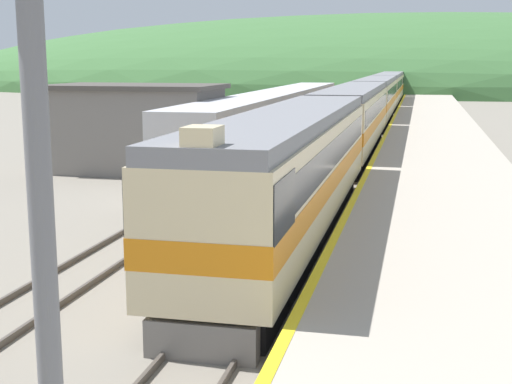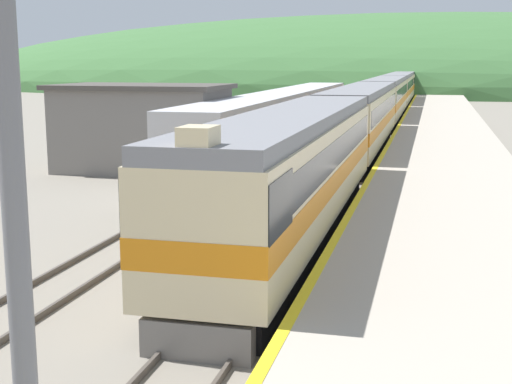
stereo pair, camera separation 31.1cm
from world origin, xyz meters
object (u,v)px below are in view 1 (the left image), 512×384
(carriage_third, at_px, (377,99))
(carriage_fifth, at_px, (395,83))
(signal_mast_main, at_px, (30,32))
(express_train_lead_car, at_px, (290,171))
(siding_train, at_px, (276,121))
(carriage_fourth, at_px, (388,89))
(carriage_second, at_px, (354,118))

(carriage_third, height_order, carriage_fifth, same)
(signal_mast_main, bearing_deg, express_train_lead_car, 93.71)
(carriage_fifth, bearing_deg, signal_mast_main, -89.41)
(siding_train, bearing_deg, carriage_fourth, 83.96)
(carriage_fifth, distance_m, siding_train, 68.53)
(carriage_second, bearing_deg, carriage_fifth, 90.00)
(carriage_fourth, bearing_deg, express_train_lead_car, -90.00)
(carriage_third, relative_size, carriage_fourth, 1.00)
(carriage_third, height_order, signal_mast_main, signal_mast_main)
(carriage_second, distance_m, carriage_third, 22.73)
(carriage_third, bearing_deg, siding_train, -101.91)
(carriage_fourth, bearing_deg, siding_train, -96.04)
(carriage_fifth, height_order, signal_mast_main, signal_mast_main)
(signal_mast_main, bearing_deg, carriage_fifth, 90.59)
(express_train_lead_car, relative_size, signal_mast_main, 2.22)
(carriage_fifth, bearing_deg, carriage_second, -90.00)
(express_train_lead_car, bearing_deg, carriage_third, 90.00)
(carriage_fifth, bearing_deg, express_train_lead_car, -90.00)
(express_train_lead_car, xyz_separation_m, carriage_second, (0.00, 21.99, -0.01))
(express_train_lead_car, bearing_deg, siding_train, 102.49)
(carriage_second, distance_m, siding_train, 4.84)
(express_train_lead_car, distance_m, siding_train, 22.33)
(carriage_second, height_order, carriage_third, same)
(siding_train, bearing_deg, express_train_lead_car, -77.51)
(express_train_lead_car, bearing_deg, carriage_second, 90.00)
(express_train_lead_car, relative_size, carriage_second, 0.91)
(express_train_lead_car, bearing_deg, carriage_fifth, 90.00)
(carriage_third, xyz_separation_m, signal_mast_main, (1.10, -61.77, 3.65))
(siding_train, distance_m, signal_mast_main, 39.51)
(carriage_third, xyz_separation_m, carriage_fifth, (0.00, 45.45, 0.00))
(express_train_lead_car, height_order, carriage_fourth, express_train_lead_car)
(carriage_second, xyz_separation_m, siding_train, (-4.83, -0.18, -0.29))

